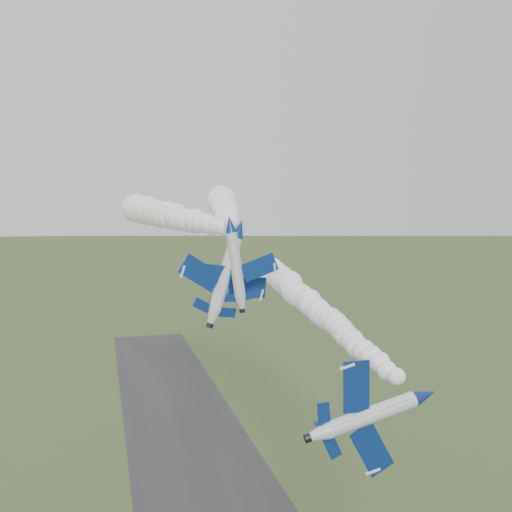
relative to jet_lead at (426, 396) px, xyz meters
The scene contains 6 objects.
jet_lead is the anchor object (origin of this frame).
smoke_trail_jet_lead 36.38m from the jet_lead, 86.34° to the left, with size 5.03×65.79×5.03m, color white, non-canonical shape.
jet_pair_left 28.41m from the jet_lead, 126.92° to the left, with size 9.66×11.41×2.97m.
smoke_trail_jet_pair_left 57.15m from the jet_lead, 97.90° to the left, with size 5.96×66.74×5.96m, color white, non-canonical shape.
jet_pair_right 27.95m from the jet_lead, 123.17° to the left, with size 10.71×13.34×4.34m.
smoke_trail_jet_pair_right 59.41m from the jet_lead, 107.85° to the left, with size 5.95×64.01×5.95m, color white, non-canonical shape.
Camera 1 is at (-15.87, -45.94, 45.48)m, focal length 40.00 mm.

